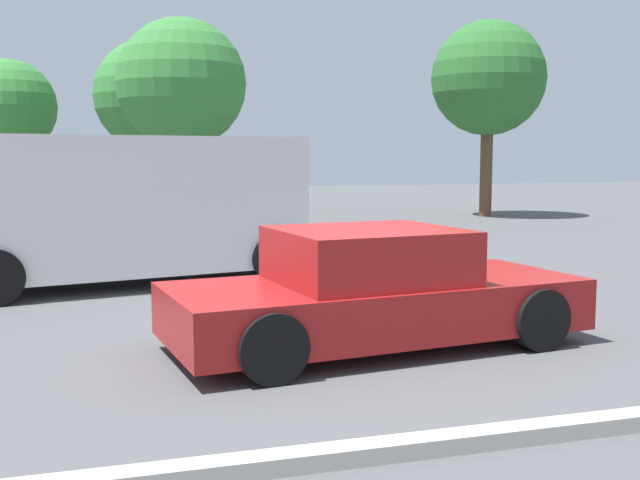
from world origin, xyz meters
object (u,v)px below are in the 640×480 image
at_px(sedan_foreground, 374,293).
at_px(van_white, 129,205).
at_px(dog, 484,284).
at_px(pedestrian, 148,205).

xyz_separation_m(sedan_foreground, van_white, (-2.21, 4.75, 0.65)).
distance_m(dog, pedestrian, 7.86).
relative_size(sedan_foreground, van_white, 0.81).
bearing_deg(pedestrian, sedan_foreground, 145.85).
xyz_separation_m(sedan_foreground, dog, (2.19, 1.63, -0.29)).
height_order(van_white, pedestrian, van_white).
height_order(sedan_foreground, van_white, van_white).
xyz_separation_m(dog, pedestrian, (-3.84, 6.82, 0.70)).
xyz_separation_m(sedan_foreground, pedestrian, (-1.65, 8.45, 0.41)).
distance_m(sedan_foreground, van_white, 5.28).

